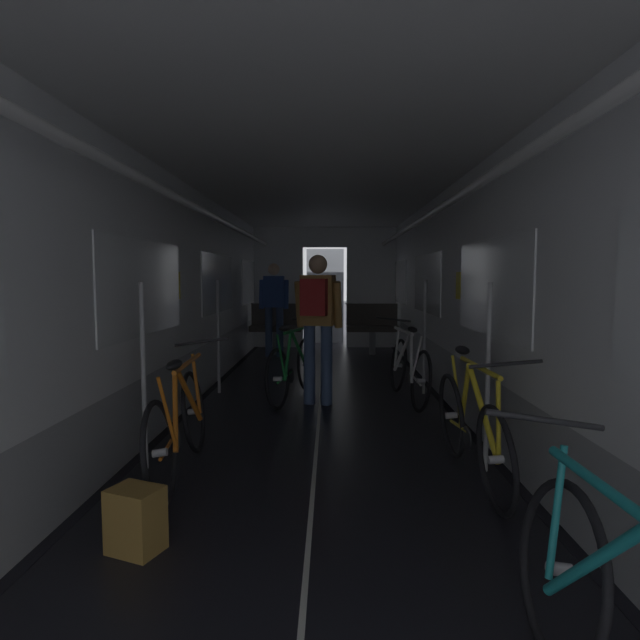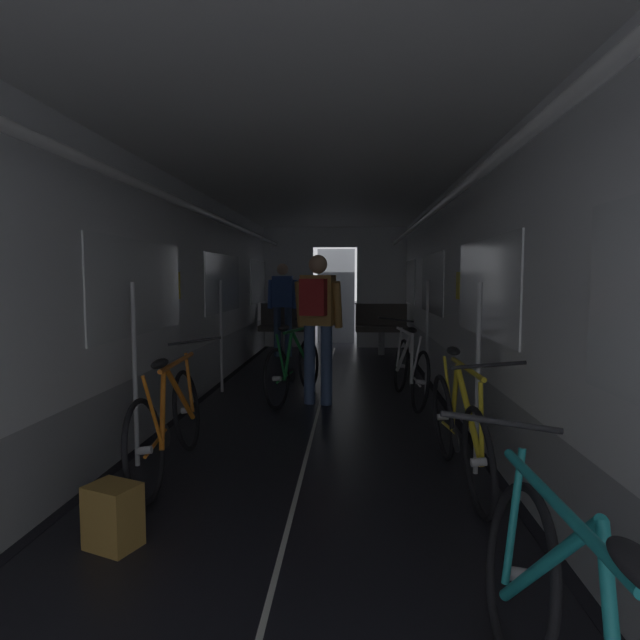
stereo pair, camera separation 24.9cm
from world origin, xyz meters
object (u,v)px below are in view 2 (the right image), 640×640
at_px(bench_seat_far_right, 381,324).
at_px(bicycle_orange, 169,421).
at_px(person_cyclist_aisle, 317,315).
at_px(bicycle_green_in_aisle, 294,367).
at_px(bicycle_yellow, 459,429).
at_px(person_standing_near_bench, 283,303).
at_px(bench_seat_far_left, 285,323).
at_px(backpack_on_floor, 113,516).
at_px(bicycle_white, 410,369).

relative_size(bench_seat_far_right, bicycle_orange, 0.58).
height_order(person_cyclist_aisle, bicycle_green_in_aisle, person_cyclist_aisle).
bearing_deg(bicycle_yellow, bicycle_orange, 178.06).
distance_m(person_cyclist_aisle, person_standing_near_bench, 3.69).
height_order(bench_seat_far_left, person_standing_near_bench, person_standing_near_bench).
bearing_deg(bicycle_yellow, person_cyclist_aisle, 117.29).
bearing_deg(person_cyclist_aisle, bench_seat_far_right, 76.84).
distance_m(bench_seat_far_right, bicycle_yellow, 6.17).
relative_size(person_standing_near_bench, backpack_on_floor, 4.96).
xyz_separation_m(bench_seat_far_right, bicycle_yellow, (0.21, -6.16, -0.18)).
bearing_deg(person_cyclist_aisle, bicycle_orange, -113.98).
bearing_deg(backpack_on_floor, bicycle_yellow, 26.63).
bearing_deg(bicycle_green_in_aisle, bench_seat_far_left, 98.93).
height_order(bicycle_white, bicycle_orange, same).
bearing_deg(bicycle_white, person_cyclist_aisle, -169.52).
xyz_separation_m(bench_seat_far_left, bicycle_white, (1.92, -3.77, -0.19)).
height_order(bicycle_yellow, bicycle_orange, bicycle_orange).
xyz_separation_m(bench_seat_far_right, person_standing_near_bench, (-1.80, -0.38, 0.41)).
bearing_deg(person_standing_near_bench, person_cyclist_aisle, -76.34).
xyz_separation_m(bench_seat_far_right, bicycle_orange, (-1.87, -6.09, -0.19)).
xyz_separation_m(person_cyclist_aisle, bicycle_green_in_aisle, (-0.29, 0.26, -0.63)).
bearing_deg(bench_seat_far_left, bench_seat_far_right, 0.00).
height_order(bicycle_yellow, person_cyclist_aisle, person_cyclist_aisle).
distance_m(bicycle_white, backpack_on_floor, 3.91).
bearing_deg(bench_seat_far_right, bench_seat_far_left, 180.00).
height_order(bicycle_orange, person_standing_near_bench, person_standing_near_bench).
bearing_deg(bench_seat_far_left, bicycle_yellow, -71.94).
xyz_separation_m(bench_seat_far_right, bicycle_white, (0.12, -3.77, -0.19)).
bearing_deg(bicycle_white, backpack_on_floor, -119.49).
height_order(bench_seat_far_left, bicycle_orange, same).
xyz_separation_m(bench_seat_far_right, person_cyclist_aisle, (-0.93, -3.96, 0.45)).
xyz_separation_m(bench_seat_far_left, bicycle_orange, (-0.07, -6.09, -0.19)).
bearing_deg(bicycle_white, bicycle_yellow, -88.00).
distance_m(bench_seat_far_left, person_standing_near_bench, 0.55).
distance_m(bicycle_orange, bicycle_green_in_aisle, 2.48).
relative_size(bench_seat_far_right, bicycle_white, 0.58).
xyz_separation_m(bicycle_orange, backpack_on_floor, (0.08, -1.08, -0.21)).
distance_m(bicycle_green_in_aisle, person_standing_near_bench, 3.42).
bearing_deg(bicycle_green_in_aisle, bicycle_white, -2.83).
bearing_deg(person_cyclist_aisle, bench_seat_far_left, 102.44).
relative_size(bicycle_white, backpack_on_floor, 4.98).
height_order(bench_seat_far_right, person_cyclist_aisle, person_cyclist_aisle).
bearing_deg(bicycle_green_in_aisle, bench_seat_far_right, 71.77).
height_order(bench_seat_far_right, bicycle_orange, same).
relative_size(bench_seat_far_left, bicycle_yellow, 0.58).
height_order(bench_seat_far_left, bicycle_green_in_aisle, bench_seat_far_left).
relative_size(bench_seat_far_right, person_cyclist_aisle, 0.58).
relative_size(bench_seat_far_right, person_standing_near_bench, 0.58).
distance_m(person_standing_near_bench, backpack_on_floor, 6.84).
bearing_deg(bicycle_white, bench_seat_far_right, 91.90).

